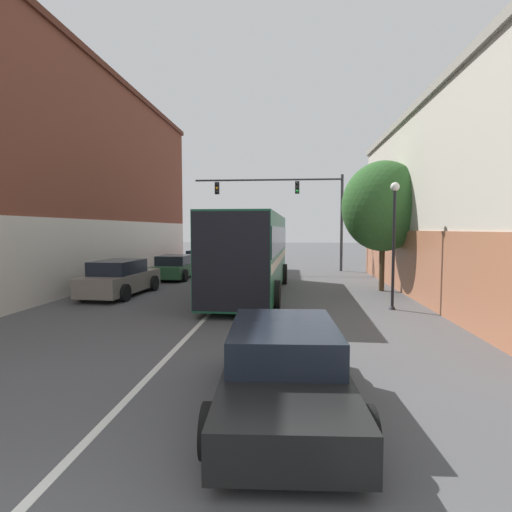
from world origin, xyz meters
TOP-DOWN VIEW (x-y plane):
  - lane_center_line at (0.00, 14.42)m, footprint 0.14×40.84m
  - building_left_brick at (-9.85, 17.68)m, footprint 7.03×27.41m
  - building_right_storefront at (10.75, 14.75)m, footprint 6.84×19.62m
  - bus at (0.97, 15.11)m, footprint 2.94×10.52m
  - hatchback_foreground at (2.55, 4.33)m, footprint 2.24×4.55m
  - parked_car_left_near at (-3.71, 26.19)m, footprint 2.09×4.57m
  - parked_car_left_mid at (-4.44, 14.14)m, footprint 2.13×4.55m
  - parked_car_left_far at (-3.94, 31.92)m, footprint 2.17×3.91m
  - parked_car_left_distant at (-3.80, 19.94)m, footprint 2.01×4.27m
  - traffic_signal_gantry at (2.89, 24.83)m, footprint 9.81×0.36m
  - street_lamp at (6.12, 12.17)m, footprint 0.30×0.30m
  - street_tree_near at (6.68, 16.40)m, footprint 3.62×3.26m

SIDE VIEW (x-z plane):
  - lane_center_line at x=0.00m, z-range 0.00..0.01m
  - hatchback_foreground at x=2.55m, z-range -0.02..1.24m
  - parked_car_left_near at x=-3.71m, z-range -0.03..1.25m
  - parked_car_left_distant at x=-3.80m, z-range -0.02..1.29m
  - parked_car_left_far at x=-3.94m, z-range -0.03..1.33m
  - parked_car_left_mid at x=-4.44m, z-range -0.03..1.45m
  - bus at x=0.97m, z-range 0.21..3.56m
  - street_lamp at x=6.12m, z-range 0.26..4.60m
  - street_tree_near at x=6.68m, z-range 0.88..6.65m
  - building_right_storefront at x=10.75m, z-range 0.11..7.83m
  - traffic_signal_gantry at x=2.89m, z-range 1.50..7.82m
  - building_left_brick at x=-9.85m, z-range 0.11..10.93m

